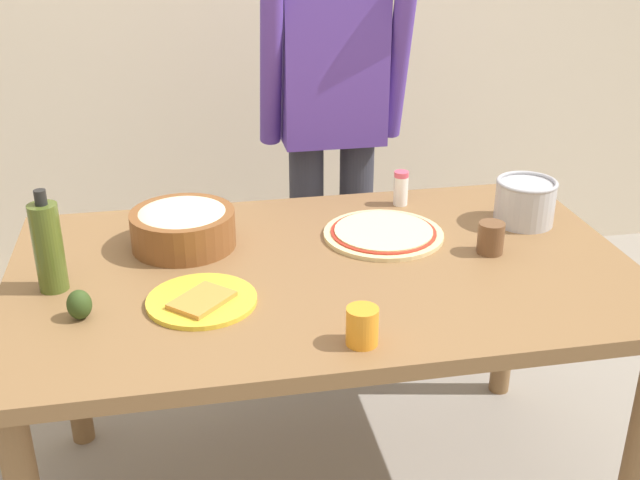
% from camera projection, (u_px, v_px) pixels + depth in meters
% --- Properties ---
extents(dining_table, '(1.60, 0.96, 0.76)m').
position_uv_depth(dining_table, '(324.00, 297.00, 2.05)').
color(dining_table, brown).
rests_on(dining_table, ground).
extents(person_cook, '(0.49, 0.25, 1.62)m').
position_uv_depth(person_cook, '(332.00, 115.00, 2.64)').
color(person_cook, '#2D2D38').
rests_on(person_cook, ground).
extents(pizza_raw_on_board, '(0.33, 0.33, 0.02)m').
position_uv_depth(pizza_raw_on_board, '(383.00, 233.00, 2.17)').
color(pizza_raw_on_board, beige).
rests_on(pizza_raw_on_board, dining_table).
extents(plate_with_slice, '(0.26, 0.26, 0.02)m').
position_uv_depth(plate_with_slice, '(202.00, 300.00, 1.83)').
color(plate_with_slice, gold).
rests_on(plate_with_slice, dining_table).
extents(popcorn_bowl, '(0.28, 0.28, 0.11)m').
position_uv_depth(popcorn_bowl, '(183.00, 225.00, 2.10)').
color(popcorn_bowl, brown).
rests_on(popcorn_bowl, dining_table).
extents(olive_oil_bottle, '(0.07, 0.07, 0.26)m').
position_uv_depth(olive_oil_bottle, '(48.00, 246.00, 1.85)').
color(olive_oil_bottle, '#47561E').
rests_on(olive_oil_bottle, dining_table).
extents(steel_pot, '(0.17, 0.17, 0.13)m').
position_uv_depth(steel_pot, '(525.00, 201.00, 2.24)').
color(steel_pot, '#B7B7BC').
rests_on(steel_pot, dining_table).
extents(cup_orange, '(0.07, 0.07, 0.08)m').
position_uv_depth(cup_orange, '(362.00, 326.00, 1.66)').
color(cup_orange, orange).
rests_on(cup_orange, dining_table).
extents(cup_small_brown, '(0.07, 0.07, 0.08)m').
position_uv_depth(cup_small_brown, '(491.00, 238.00, 2.07)').
color(cup_small_brown, brown).
rests_on(cup_small_brown, dining_table).
extents(salt_shaker, '(0.04, 0.04, 0.11)m').
position_uv_depth(salt_shaker, '(401.00, 188.00, 2.37)').
color(salt_shaker, white).
rests_on(salt_shaker, dining_table).
extents(avocado, '(0.06, 0.06, 0.07)m').
position_uv_depth(avocado, '(79.00, 305.00, 1.76)').
color(avocado, '#2D4219').
rests_on(avocado, dining_table).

